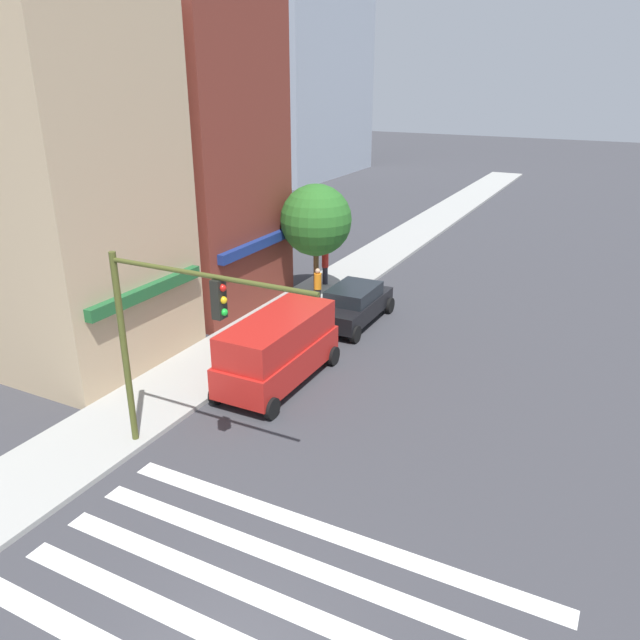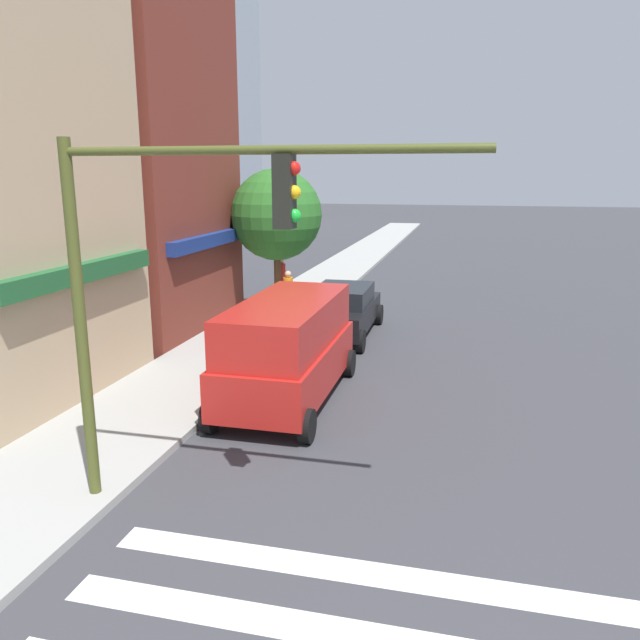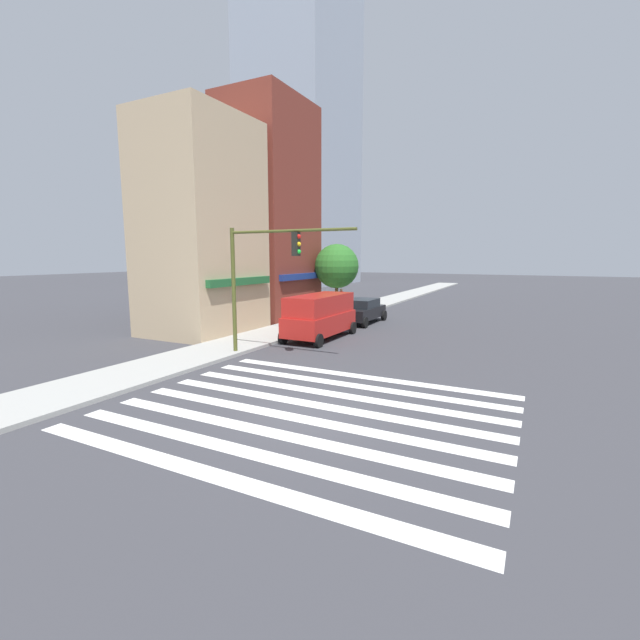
% 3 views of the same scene
% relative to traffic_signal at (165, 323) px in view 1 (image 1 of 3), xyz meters
% --- Properties ---
extents(storefront_row, '(12.94, 5.30, 14.73)m').
position_rel_traffic_signal_xyz_m(storefront_row, '(7.46, 6.60, 2.82)').
color(storefront_row, tan).
rests_on(storefront_row, ground_plane).
extents(traffic_signal, '(0.32, 5.90, 5.56)m').
position_rel_traffic_signal_xyz_m(traffic_signal, '(0.00, 0.00, 0.00)').
color(traffic_signal, '#474C1E').
rests_on(traffic_signal, ground_plane).
extents(van_red, '(5.00, 2.22, 2.34)m').
position_rel_traffic_signal_xyz_m(van_red, '(5.00, -0.19, -2.63)').
color(van_red, '#B21E19').
rests_on(van_red, ground_plane).
extents(sedan_black, '(4.42, 2.02, 1.59)m').
position_rel_traffic_signal_xyz_m(sedan_black, '(11.03, -0.19, -3.07)').
color(sedan_black, black).
rests_on(sedan_black, ground_plane).
extents(pedestrian_red_jacket, '(0.32, 0.32, 1.77)m').
position_rel_traffic_signal_xyz_m(pedestrian_red_jacket, '(14.68, 2.97, -2.84)').
color(pedestrian_red_jacket, '#23232D').
rests_on(pedestrian_red_jacket, sidewalk_left).
extents(pedestrian_orange_vest, '(0.32, 0.32, 1.77)m').
position_rel_traffic_signal_xyz_m(pedestrian_orange_vest, '(11.65, 1.79, -2.84)').
color(pedestrian_orange_vest, '#23232D').
rests_on(pedestrian_orange_vest, sidewalk_left).
extents(fire_hydrant, '(0.24, 0.24, 0.84)m').
position_rel_traffic_signal_xyz_m(fire_hydrant, '(4.96, 1.51, -3.30)').
color(fire_hydrant, red).
rests_on(fire_hydrant, sidewalk_left).
extents(street_tree, '(3.17, 3.17, 5.08)m').
position_rel_traffic_signal_xyz_m(street_tree, '(13.06, 2.61, -0.28)').
color(street_tree, brown).
rests_on(street_tree, sidewalk_left).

